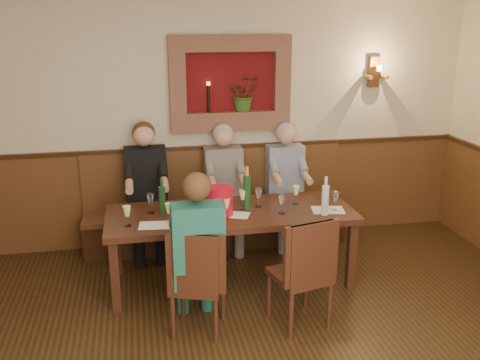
{
  "coord_description": "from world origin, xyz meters",
  "views": [
    {
      "loc": [
        -0.86,
        -2.96,
        2.57
      ],
      "look_at": [
        0.1,
        1.9,
        1.05
      ],
      "focal_mm": 40.0,
      "sensor_mm": 36.0,
      "label": 1
    }
  ],
  "objects_px": {
    "person_bench_right": "(286,195)",
    "dining_table": "(231,219)",
    "person_chair_front": "(197,265)",
    "water_bottle": "(325,199)",
    "person_bench_left": "(148,201)",
    "wine_bottle_green_a": "(247,191)",
    "chair_near_left": "(198,301)",
    "bench": "(217,218)",
    "spittoon_bucket": "(220,201)",
    "chair_near_right": "(300,293)",
    "person_bench_mid": "(225,199)",
    "wine_bottle_green_b": "(162,199)"
  },
  "relations": [
    {
      "from": "person_bench_right",
      "to": "person_chair_front",
      "type": "distance_m",
      "value": 2.03
    },
    {
      "from": "dining_table",
      "to": "water_bottle",
      "type": "relative_size",
      "value": 6.35
    },
    {
      "from": "person_chair_front",
      "to": "spittoon_bucket",
      "type": "xyz_separation_m",
      "value": [
        0.31,
        0.72,
        0.3
      ]
    },
    {
      "from": "wine_bottle_green_a",
      "to": "spittoon_bucket",
      "type": "bearing_deg",
      "value": -156.11
    },
    {
      "from": "person_bench_right",
      "to": "person_bench_left",
      "type": "bearing_deg",
      "value": -179.92
    },
    {
      "from": "bench",
      "to": "person_bench_right",
      "type": "distance_m",
      "value": 0.85
    },
    {
      "from": "dining_table",
      "to": "bench",
      "type": "bearing_deg",
      "value": 90.0
    },
    {
      "from": "person_bench_right",
      "to": "person_chair_front",
      "type": "height_order",
      "value": "person_bench_right"
    },
    {
      "from": "bench",
      "to": "spittoon_bucket",
      "type": "bearing_deg",
      "value": -96.35
    },
    {
      "from": "person_bench_right",
      "to": "bench",
      "type": "bearing_deg",
      "value": 172.5
    },
    {
      "from": "wine_bottle_green_a",
      "to": "water_bottle",
      "type": "height_order",
      "value": "wine_bottle_green_a"
    },
    {
      "from": "person_bench_mid",
      "to": "person_bench_right",
      "type": "height_order",
      "value": "person_bench_mid"
    },
    {
      "from": "dining_table",
      "to": "person_chair_front",
      "type": "bearing_deg",
      "value": -118.71
    },
    {
      "from": "person_bench_mid",
      "to": "wine_bottle_green_b",
      "type": "distance_m",
      "value": 1.1
    },
    {
      "from": "person_bench_right",
      "to": "wine_bottle_green_a",
      "type": "xyz_separation_m",
      "value": [
        -0.63,
        -0.77,
        0.34
      ]
    },
    {
      "from": "bench",
      "to": "water_bottle",
      "type": "relative_size",
      "value": 7.93
    },
    {
      "from": "chair_near_left",
      "to": "wine_bottle_green_a",
      "type": "distance_m",
      "value": 1.25
    },
    {
      "from": "person_bench_left",
      "to": "wine_bottle_green_a",
      "type": "relative_size",
      "value": 3.5
    },
    {
      "from": "water_bottle",
      "to": "chair_near_left",
      "type": "bearing_deg",
      "value": -156.57
    },
    {
      "from": "person_bench_mid",
      "to": "person_chair_front",
      "type": "distance_m",
      "value": 1.69
    },
    {
      "from": "bench",
      "to": "wine_bottle_green_a",
      "type": "height_order",
      "value": "wine_bottle_green_a"
    },
    {
      "from": "chair_near_right",
      "to": "person_bench_right",
      "type": "distance_m",
      "value": 1.78
    },
    {
      "from": "person_bench_mid",
      "to": "person_bench_left",
      "type": "bearing_deg",
      "value": -179.89
    },
    {
      "from": "dining_table",
      "to": "chair_near_right",
      "type": "distance_m",
      "value": 1.06
    },
    {
      "from": "person_bench_right",
      "to": "water_bottle",
      "type": "bearing_deg",
      "value": -86.64
    },
    {
      "from": "chair_near_left",
      "to": "person_chair_front",
      "type": "bearing_deg",
      "value": 99.95
    },
    {
      "from": "chair_near_right",
      "to": "person_chair_front",
      "type": "bearing_deg",
      "value": 159.09
    },
    {
      "from": "bench",
      "to": "person_bench_left",
      "type": "xyz_separation_m",
      "value": [
        -0.78,
        -0.11,
        0.29
      ]
    },
    {
      "from": "chair_near_right",
      "to": "person_bench_mid",
      "type": "relative_size",
      "value": 0.7
    },
    {
      "from": "chair_near_left",
      "to": "water_bottle",
      "type": "distance_m",
      "value": 1.55
    },
    {
      "from": "spittoon_bucket",
      "to": "wine_bottle_green_a",
      "type": "relative_size",
      "value": 0.65
    },
    {
      "from": "person_bench_left",
      "to": "chair_near_left",
      "type": "bearing_deg",
      "value": -78.02
    },
    {
      "from": "dining_table",
      "to": "chair_near_right",
      "type": "bearing_deg",
      "value": -63.21
    },
    {
      "from": "person_bench_right",
      "to": "dining_table",
      "type": "bearing_deg",
      "value": -133.79
    },
    {
      "from": "chair_near_left",
      "to": "person_bench_right",
      "type": "height_order",
      "value": "person_bench_right"
    },
    {
      "from": "person_bench_right",
      "to": "person_bench_mid",
      "type": "bearing_deg",
      "value": -179.97
    },
    {
      "from": "person_bench_left",
      "to": "wine_bottle_green_a",
      "type": "xyz_separation_m",
      "value": [
        0.96,
        -0.77,
        0.31
      ]
    },
    {
      "from": "bench",
      "to": "chair_near_right",
      "type": "relative_size",
      "value": 2.99
    },
    {
      "from": "chair_near_right",
      "to": "spittoon_bucket",
      "type": "height_order",
      "value": "spittoon_bucket"
    },
    {
      "from": "bench",
      "to": "wine_bottle_green_b",
      "type": "bearing_deg",
      "value": -126.87
    },
    {
      "from": "person_bench_right",
      "to": "wine_bottle_green_b",
      "type": "height_order",
      "value": "person_bench_right"
    },
    {
      "from": "chair_near_left",
      "to": "person_bench_left",
      "type": "xyz_separation_m",
      "value": [
        -0.35,
        1.65,
        0.35
      ]
    },
    {
      "from": "dining_table",
      "to": "wine_bottle_green_a",
      "type": "relative_size",
      "value": 5.63
    },
    {
      "from": "person_bench_left",
      "to": "wine_bottle_green_a",
      "type": "bearing_deg",
      "value": -38.88
    },
    {
      "from": "chair_near_left",
      "to": "wine_bottle_green_a",
      "type": "xyz_separation_m",
      "value": [
        0.6,
        0.88,
        0.65
      ]
    },
    {
      "from": "wine_bottle_green_a",
      "to": "bench",
      "type": "bearing_deg",
      "value": 101.09
    },
    {
      "from": "person_chair_front",
      "to": "water_bottle",
      "type": "xyz_separation_m",
      "value": [
        1.29,
        0.52,
        0.32
      ]
    },
    {
      "from": "dining_table",
      "to": "person_bench_left",
      "type": "bearing_deg",
      "value": 133.15
    },
    {
      "from": "dining_table",
      "to": "person_bench_mid",
      "type": "height_order",
      "value": "person_bench_mid"
    },
    {
      "from": "wine_bottle_green_b",
      "to": "chair_near_left",
      "type": "bearing_deg",
      "value": -75.95
    }
  ]
}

